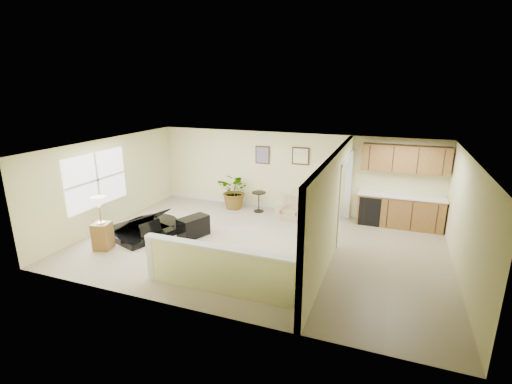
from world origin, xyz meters
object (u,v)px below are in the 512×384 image
at_px(piano, 138,211).
at_px(small_plant, 313,215).
at_px(loveseat, 300,210).
at_px(piano_bench, 193,227).
at_px(palm_plant, 235,191).
at_px(lamp_stand, 102,227).
at_px(accent_table, 259,199).

height_order(piano, small_plant, piano).
height_order(loveseat, small_plant, loveseat).
height_order(piano_bench, small_plant, piano_bench).
distance_m(palm_plant, lamp_stand, 4.40).
xyz_separation_m(loveseat, lamp_stand, (-4.05, -3.77, 0.28)).
bearing_deg(piano_bench, small_plant, 39.05).
height_order(piano_bench, lamp_stand, lamp_stand).
bearing_deg(loveseat, palm_plant, -176.21).
height_order(piano, loveseat, piano).
xyz_separation_m(piano, accent_table, (2.45, 2.81, -0.22)).
relative_size(piano_bench, palm_plant, 0.69).
relative_size(accent_table, small_plant, 1.27).
height_order(piano, accent_table, piano).
xyz_separation_m(palm_plant, small_plant, (2.64, -0.32, -0.37)).
bearing_deg(piano, piano_bench, 29.71).
distance_m(accent_table, small_plant, 1.85).
xyz_separation_m(piano, piano_bench, (1.51, 0.29, -0.36)).
distance_m(loveseat, palm_plant, 2.27).
xyz_separation_m(piano, small_plant, (4.26, 2.52, -0.42)).
relative_size(piano, accent_table, 3.44).
relative_size(small_plant, lamp_stand, 0.38).
bearing_deg(palm_plant, piano, -119.72).
xyz_separation_m(piano_bench, lamp_stand, (-1.70, -1.46, 0.29)).
xyz_separation_m(piano_bench, small_plant, (2.75, 2.23, -0.06)).
relative_size(piano, small_plant, 4.37).
relative_size(piano, lamp_stand, 1.66).
bearing_deg(accent_table, loveseat, -8.17).
bearing_deg(piano, lamp_stand, -80.50).
bearing_deg(accent_table, piano_bench, -110.36).
bearing_deg(small_plant, loveseat, 168.88).
bearing_deg(small_plant, piano, -149.38).
bearing_deg(piano, loveseat, 52.71).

